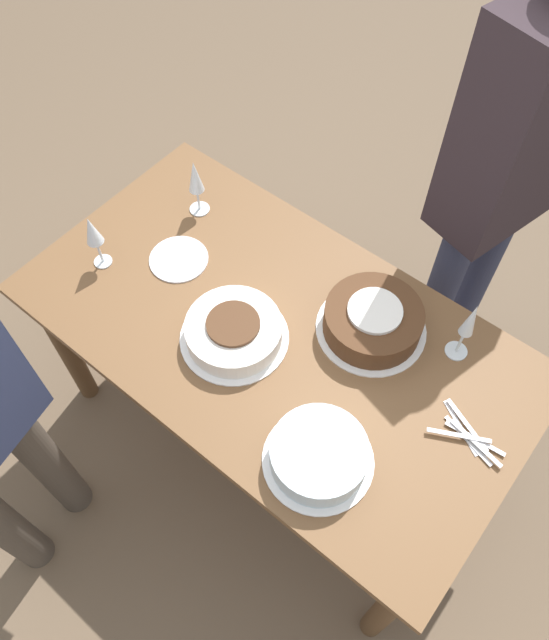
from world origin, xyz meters
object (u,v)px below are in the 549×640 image
cake_center_white (234,331)px  wine_glass_far (195,179)px  cake_back_decorated (319,455)px  person_cutting (510,162)px  wine_glass_near (92,233)px  cake_front_chocolate (373,320)px  wine_glass_extra (469,323)px

cake_center_white → wine_glass_far: 0.54m
cake_center_white → cake_back_decorated: (-0.42, 0.15, 0.00)m
wine_glass_far → person_cutting: person_cutting is taller
wine_glass_near → cake_back_decorated: bearing=174.0°
cake_front_chocolate → person_cutting: (-0.07, -0.55, 0.25)m
wine_glass_extra → person_cutting: (0.17, -0.46, 0.15)m
cake_back_decorated → wine_glass_near: wine_glass_near is taller
wine_glass_near → wine_glass_extra: 1.12m
cake_center_white → wine_glass_extra: size_ratio=1.38×
wine_glass_far → person_cutting: bearing=-146.6°
wine_glass_extra → cake_center_white: bearing=35.0°
cake_center_white → wine_glass_near: bearing=5.5°
cake_front_chocolate → cake_back_decorated: size_ratio=1.11×
cake_front_chocolate → person_cutting: person_cutting is taller
cake_center_white → wine_glass_far: bearing=-36.1°
cake_center_white → wine_glass_far: size_ratio=1.52×
wine_glass_far → person_cutting: 0.96m
wine_glass_extra → wine_glass_near: bearing=21.9°
cake_center_white → person_cutting: size_ratio=0.19×
wine_glass_near → wine_glass_extra: wine_glass_extra is taller
wine_glass_far → wine_glass_extra: (-0.96, -0.06, 0.01)m
wine_glass_near → wine_glass_far: bearing=-103.4°
cake_front_chocolate → cake_center_white: bearing=43.4°
wine_glass_far → cake_center_white: bearing=143.9°
cake_back_decorated → wine_glass_near: bearing=-6.0°
cake_back_decorated → person_cutting: size_ratio=0.17×
wine_glass_extra → wine_glass_far: bearing=3.5°
wine_glass_far → person_cutting: (-0.79, -0.52, 0.16)m
cake_front_chocolate → wine_glass_far: 0.73m
wine_glass_far → wine_glass_extra: bearing=-176.5°
cake_front_chocolate → wine_glass_far: size_ratio=1.55×
cake_center_white → wine_glass_near: size_ratio=1.59×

